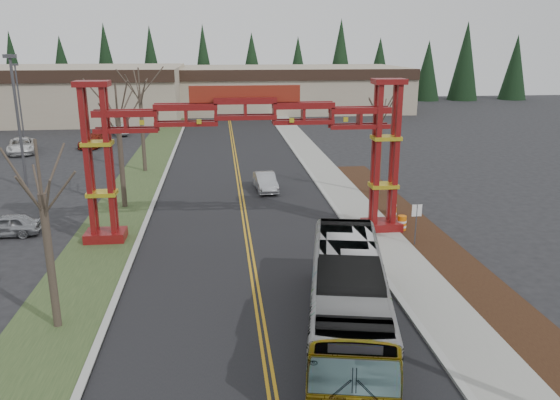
{
  "coord_description": "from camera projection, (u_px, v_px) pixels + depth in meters",
  "views": [
    {
      "loc": [
        -1.41,
        -11.96,
        10.8
      ],
      "look_at": [
        1.52,
        14.49,
        3.12
      ],
      "focal_mm": 35.0,
      "sensor_mm": 36.0,
      "label": 1
    }
  ],
  "objects": [
    {
      "name": "street_sign",
      "position": [
        416.0,
        217.0,
        29.59
      ],
      "size": [
        0.55,
        0.07,
        2.41
      ],
      "color": "#3F3F44",
      "rests_on": "ground"
    },
    {
      "name": "parked_car_near_a",
      "position": [
        7.0,
        225.0,
        31.53
      ],
      "size": [
        3.86,
        1.68,
        1.3
      ],
      "primitive_type": "imported",
      "rotation": [
        0.0,
        0.0,
        4.75
      ],
      "color": "#95979C",
      "rests_on": "ground"
    },
    {
      "name": "bare_tree_right_far",
      "position": [
        382.0,
        111.0,
        38.46
      ],
      "size": [
        3.11,
        3.11,
        8.27
      ],
      "color": "#382D26",
      "rests_on": "ground"
    },
    {
      "name": "retail_building_east",
      "position": [
        287.0,
        88.0,
        91.0
      ],
      "size": [
        38.0,
        20.3,
        7.0
      ],
      "color": "tan",
      "rests_on": "ground"
    },
    {
      "name": "gateway_arch",
      "position": [
        246.0,
        134.0,
        30.09
      ],
      "size": [
        18.2,
        1.6,
        8.9
      ],
      "color": "#640E0D",
      "rests_on": "ground"
    },
    {
      "name": "parked_car_far_b",
      "position": [
        21.0,
        146.0,
        55.32
      ],
      "size": [
        3.85,
        5.94,
        1.52
      ],
      "primitive_type": "imported",
      "rotation": [
        0.0,
        0.0,
        0.26
      ],
      "color": "white",
      "rests_on": "ground"
    },
    {
      "name": "barrel_mid",
      "position": [
        392.0,
        216.0,
        33.62
      ],
      "size": [
        0.57,
        0.57,
        1.06
      ],
      "color": "orange",
      "rests_on": "ground"
    },
    {
      "name": "parked_car_mid_a",
      "position": [
        95.0,
        140.0,
        58.63
      ],
      "size": [
        3.22,
        5.33,
        1.45
      ],
      "primitive_type": "imported",
      "rotation": [
        0.0,
        0.0,
        -0.26
      ],
      "color": "maroon",
      "rests_on": "ground"
    },
    {
      "name": "bare_tree_median_far",
      "position": [
        140.0,
        95.0,
        45.81
      ],
      "size": [
        3.31,
        3.31,
        8.84
      ],
      "color": "#382D26",
      "rests_on": "ground"
    },
    {
      "name": "sidewalk_right",
      "position": [
        348.0,
        198.0,
        39.22
      ],
      "size": [
        2.6,
        110.0,
        0.14
      ],
      "primitive_type": "cube",
      "color": "gray",
      "rests_on": "ground"
    },
    {
      "name": "lane_line_left",
      "position": [
        240.0,
        202.0,
        38.42
      ],
      "size": [
        0.12,
        100.0,
        0.01
      ],
      "primitive_type": "cube",
      "color": "#BF8916",
      "rests_on": "road"
    },
    {
      "name": "landscape_strip",
      "position": [
        477.0,
        285.0,
        25.18
      ],
      "size": [
        2.6,
        50.0,
        0.12
      ],
      "primitive_type": "cube",
      "color": "black",
      "rests_on": "ground"
    },
    {
      "name": "bare_tree_median_near",
      "position": [
        42.0,
        195.0,
        20.04
      ],
      "size": [
        3.08,
        3.08,
        7.5
      ],
      "color": "#382D26",
      "rests_on": "ground"
    },
    {
      "name": "road",
      "position": [
        242.0,
        202.0,
        38.43
      ],
      "size": [
        12.0,
        110.0,
        0.02
      ],
      "primitive_type": "cube",
      "color": "black",
      "rests_on": "ground"
    },
    {
      "name": "conifer_treeline",
      "position": [
        227.0,
        67.0,
        100.64
      ],
      "size": [
        116.1,
        5.6,
        13.0
      ],
      "color": "black",
      "rests_on": "ground"
    },
    {
      "name": "light_pole_near",
      "position": [
        17.0,
        112.0,
        40.79
      ],
      "size": [
        0.87,
        0.43,
        10.01
      ],
      "color": "#3F3F44",
      "rests_on": "ground"
    },
    {
      "name": "light_pole_far",
      "position": [
        19.0,
        95.0,
        63.91
      ],
      "size": [
        0.74,
        0.37,
        8.5
      ],
      "color": "#3F3F44",
      "rests_on": "ground"
    },
    {
      "name": "lane_line_right",
      "position": [
        244.0,
        202.0,
        38.44
      ],
      "size": [
        0.12,
        100.0,
        0.01
      ],
      "primitive_type": "cube",
      "color": "#BF8916",
      "rests_on": "road"
    },
    {
      "name": "retail_building_west",
      "position": [
        21.0,
        93.0,
        79.05
      ],
      "size": [
        46.0,
        22.3,
        7.5
      ],
      "color": "tan",
      "rests_on": "ground"
    },
    {
      "name": "barrel_north",
      "position": [
        392.0,
        207.0,
        35.35
      ],
      "size": [
        0.58,
        0.58,
        1.07
      ],
      "color": "orange",
      "rests_on": "ground"
    },
    {
      "name": "curb_left",
      "position": [
        153.0,
        204.0,
        37.76
      ],
      "size": [
        0.3,
        110.0,
        0.15
      ],
      "primitive_type": "cube",
      "color": "#ACACA6",
      "rests_on": "ground"
    },
    {
      "name": "curb_right",
      "position": [
        328.0,
        198.0,
        39.07
      ],
      "size": [
        0.3,
        110.0,
        0.15
      ],
      "primitive_type": "cube",
      "color": "#ACACA6",
      "rests_on": "ground"
    },
    {
      "name": "transit_bus",
      "position": [
        348.0,
        297.0,
        20.54
      ],
      "size": [
        4.88,
        11.74,
        3.18
      ],
      "primitive_type": "imported",
      "rotation": [
        0.0,
        0.0,
        -0.2
      ],
      "color": "#929599",
      "rests_on": "ground"
    },
    {
      "name": "grass_median",
      "position": [
        126.0,
        205.0,
        37.58
      ],
      "size": [
        4.0,
        110.0,
        0.08
      ],
      "primitive_type": "cube",
      "color": "#2E4221",
      "rests_on": "ground"
    },
    {
      "name": "silver_sedan",
      "position": [
        265.0,
        182.0,
        41.28
      ],
      "size": [
        1.72,
        4.2,
        1.35
      ],
      "primitive_type": "imported",
      "rotation": [
        0.0,
        0.0,
        0.07
      ],
      "color": "#A5A8AD",
      "rests_on": "ground"
    },
    {
      "name": "barrel_south",
      "position": [
        402.0,
        224.0,
        32.28
      ],
      "size": [
        0.53,
        0.53,
        0.99
      ],
      "color": "orange",
      "rests_on": "ground"
    },
    {
      "name": "bare_tree_median_mid",
      "position": [
        118.0,
        119.0,
        35.51
      ],
      "size": [
        3.43,
        3.43,
        8.34
      ],
      "color": "#382D26",
      "rests_on": "ground"
    },
    {
      "name": "parked_car_far_a",
      "position": [
        120.0,
        130.0,
        66.13
      ],
      "size": [
        2.72,
        4.34,
        1.35
      ],
      "primitive_type": "imported",
      "rotation": [
        0.0,
        0.0,
        3.48
      ],
      "color": "#ADB2B5",
      "rests_on": "ground"
    }
  ]
}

